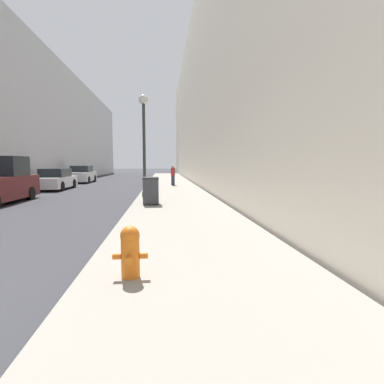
{
  "coord_description": "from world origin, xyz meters",
  "views": [
    {
      "loc": [
        4.98,
        -2.74,
        1.81
      ],
      "look_at": [
        7.13,
        19.16,
        -0.3
      ],
      "focal_mm": 28.0,
      "sensor_mm": 36.0,
      "label": 1
    }
  ],
  "objects_px": {
    "fire_hydrant": "(130,250)",
    "parked_sedan_near": "(56,180)",
    "lamppost": "(144,131)",
    "parked_sedan_far": "(82,175)",
    "trash_bin": "(151,190)",
    "pedestrian_on_sidewalk": "(173,175)"
  },
  "relations": [
    {
      "from": "fire_hydrant",
      "to": "parked_sedan_near",
      "type": "distance_m",
      "value": 18.62
    },
    {
      "from": "lamppost",
      "to": "fire_hydrant",
      "type": "bearing_deg",
      "value": -87.79
    },
    {
      "from": "fire_hydrant",
      "to": "parked_sedan_far",
      "type": "height_order",
      "value": "parked_sedan_far"
    },
    {
      "from": "parked_sedan_near",
      "to": "parked_sedan_far",
      "type": "distance_m",
      "value": 7.54
    },
    {
      "from": "lamppost",
      "to": "parked_sedan_far",
      "type": "height_order",
      "value": "lamppost"
    },
    {
      "from": "trash_bin",
      "to": "parked_sedan_near",
      "type": "xyz_separation_m",
      "value": [
        -6.94,
        9.31,
        -0.03
      ]
    },
    {
      "from": "fire_hydrant",
      "to": "trash_bin",
      "type": "height_order",
      "value": "trash_bin"
    },
    {
      "from": "lamppost",
      "to": "trash_bin",
      "type": "bearing_deg",
      "value": -81.62
    },
    {
      "from": "fire_hydrant",
      "to": "parked_sedan_far",
      "type": "xyz_separation_m",
      "value": [
        -7.1,
        24.82,
        0.2
      ]
    },
    {
      "from": "lamppost",
      "to": "parked_sedan_near",
      "type": "height_order",
      "value": "lamppost"
    },
    {
      "from": "parked_sedan_near",
      "to": "parked_sedan_far",
      "type": "xyz_separation_m",
      "value": [
        -0.17,
        7.54,
        0.06
      ]
    },
    {
      "from": "parked_sedan_far",
      "to": "lamppost",
      "type": "bearing_deg",
      "value": -64.51
    },
    {
      "from": "lamppost",
      "to": "parked_sedan_near",
      "type": "bearing_deg",
      "value": 135.15
    },
    {
      "from": "fire_hydrant",
      "to": "lamppost",
      "type": "distance_m",
      "value": 11.18
    },
    {
      "from": "trash_bin",
      "to": "parked_sedan_far",
      "type": "xyz_separation_m",
      "value": [
        -7.1,
        16.86,
        0.03
      ]
    },
    {
      "from": "fire_hydrant",
      "to": "parked_sedan_near",
      "type": "xyz_separation_m",
      "value": [
        -6.94,
        17.27,
        0.13
      ]
    },
    {
      "from": "parked_sedan_near",
      "to": "pedestrian_on_sidewalk",
      "type": "xyz_separation_m",
      "value": [
        8.2,
        1.27,
        0.24
      ]
    },
    {
      "from": "fire_hydrant",
      "to": "lamppost",
      "type": "bearing_deg",
      "value": 92.21
    },
    {
      "from": "trash_bin",
      "to": "parked_sedan_near",
      "type": "bearing_deg",
      "value": 126.67
    },
    {
      "from": "trash_bin",
      "to": "pedestrian_on_sidewalk",
      "type": "xyz_separation_m",
      "value": [
        1.27,
        10.58,
        0.2
      ]
    },
    {
      "from": "pedestrian_on_sidewalk",
      "to": "trash_bin",
      "type": "bearing_deg",
      "value": -96.83
    },
    {
      "from": "fire_hydrant",
      "to": "pedestrian_on_sidewalk",
      "type": "height_order",
      "value": "pedestrian_on_sidewalk"
    }
  ]
}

